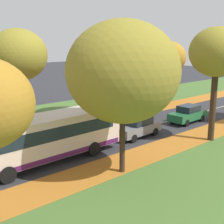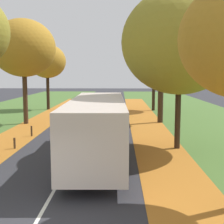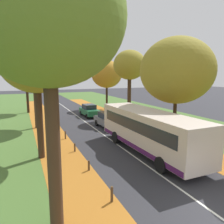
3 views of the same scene
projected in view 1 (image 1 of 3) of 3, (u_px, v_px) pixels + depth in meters
grass_verge_left at (94, 108)px, 35.58m from camera, size 12.00×90.00×0.01m
leaf_litter_left at (75, 126)px, 28.34m from camera, size 2.80×60.00×0.00m
leaf_litter_right at (151, 152)px, 21.66m from camera, size 2.80×60.00×0.00m
road_centre_line at (156, 124)px, 28.90m from camera, size 0.12×80.00×0.01m
tree_left_near at (18, 55)px, 24.98m from camera, size 4.66×4.66×8.55m
tree_left_mid at (106, 54)px, 30.63m from camera, size 5.24×5.24×8.63m
tree_left_far at (168, 57)px, 37.93m from camera, size 4.30×4.30×7.52m
tree_right_near at (123, 72)px, 17.16m from camera, size 6.35×6.35×8.76m
tree_right_mid at (217, 53)px, 22.86m from camera, size 4.08×4.08×8.61m
bollard_fourth at (40, 134)px, 24.82m from camera, size 0.12×0.12×0.62m
bollard_fifth at (75, 126)px, 27.09m from camera, size 0.12×0.12×0.70m
bus at (46, 136)px, 19.60m from camera, size 2.84×10.46×2.98m
car_grey_lead at (138, 127)px, 24.99m from camera, size 1.93×4.27×1.62m
car_green_following at (188, 114)px, 29.41m from camera, size 1.90×4.26×1.62m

